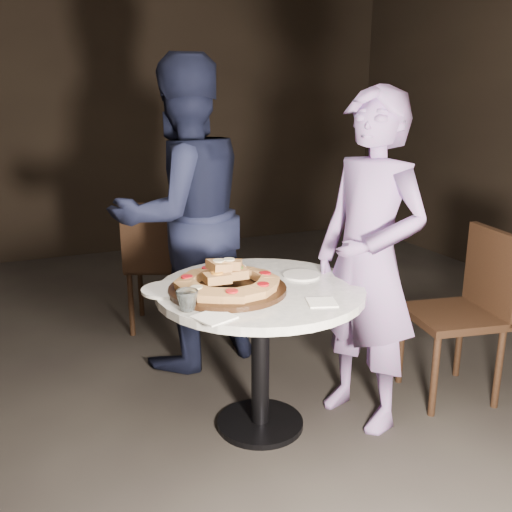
# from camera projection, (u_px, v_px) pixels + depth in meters

# --- Properties ---
(floor) EXTENTS (7.00, 7.00, 0.00)m
(floor) POSITION_uv_depth(u_px,v_px,m) (239.00, 432.00, 2.66)
(floor) COLOR black
(floor) RESTS_ON ground
(table) EXTENTS (1.08, 1.08, 0.70)m
(table) POSITION_uv_depth(u_px,v_px,m) (260.00, 314.00, 2.56)
(table) COLOR black
(table) RESTS_ON ground
(serving_board) EXTENTS (0.61, 0.61, 0.02)m
(serving_board) POSITION_uv_depth(u_px,v_px,m) (228.00, 289.00, 2.46)
(serving_board) COLOR black
(serving_board) RESTS_ON table
(focaccia_pile) EXTENTS (0.45, 0.46, 0.12)m
(focaccia_pile) POSITION_uv_depth(u_px,v_px,m) (227.00, 279.00, 2.45)
(focaccia_pile) COLOR #A4713F
(focaccia_pile) RESTS_ON serving_board
(plate_left) EXTENTS (0.30, 0.30, 0.01)m
(plate_left) POSITION_uv_depth(u_px,v_px,m) (167.00, 290.00, 2.47)
(plate_left) COLOR white
(plate_left) RESTS_ON table
(plate_right) EXTENTS (0.22, 0.22, 0.01)m
(plate_right) POSITION_uv_depth(u_px,v_px,m) (301.00, 275.00, 2.68)
(plate_right) COLOR white
(plate_right) RESTS_ON table
(water_glass) EXTENTS (0.11, 0.11, 0.08)m
(water_glass) POSITION_uv_depth(u_px,v_px,m) (187.00, 300.00, 2.24)
(water_glass) COLOR silver
(water_glass) RESTS_ON table
(napkin_near) EXTENTS (0.17, 0.17, 0.01)m
(napkin_near) POSITION_uv_depth(u_px,v_px,m) (214.00, 317.00, 2.17)
(napkin_near) COLOR white
(napkin_near) RESTS_ON table
(napkin_far) EXTENTS (0.15, 0.15, 0.01)m
(napkin_far) POSITION_uv_depth(u_px,v_px,m) (322.00, 302.00, 2.33)
(napkin_far) COLOR white
(napkin_far) RESTS_ON table
(chair_far) EXTENTS (0.54, 0.56, 0.88)m
(chair_far) POSITION_uv_depth(u_px,v_px,m) (158.00, 257.00, 3.69)
(chair_far) COLOR black
(chair_far) RESTS_ON ground
(chair_right) EXTENTS (0.50, 0.48, 0.88)m
(chair_right) POSITION_uv_depth(u_px,v_px,m) (469.00, 302.00, 2.89)
(chair_right) COLOR black
(chair_right) RESTS_ON ground
(diner_navy) EXTENTS (0.97, 0.83, 1.73)m
(diner_navy) POSITION_uv_depth(u_px,v_px,m) (183.00, 216.00, 3.17)
(diner_navy) COLOR black
(diner_navy) RESTS_ON ground
(diner_teal) EXTENTS (0.52, 0.65, 1.56)m
(diner_teal) POSITION_uv_depth(u_px,v_px,m) (369.00, 263.00, 2.59)
(diner_teal) COLOR slate
(diner_teal) RESTS_ON ground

